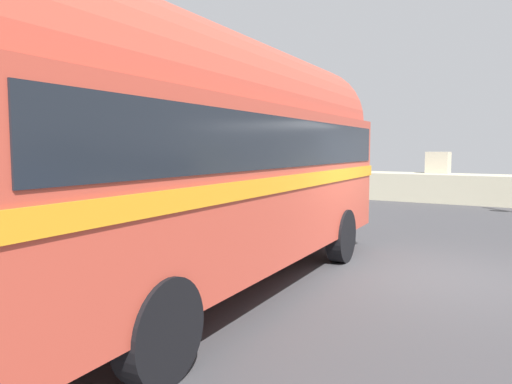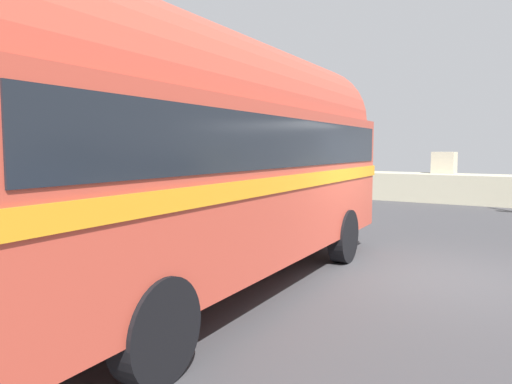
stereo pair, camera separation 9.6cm
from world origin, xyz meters
The scene contains 2 objects.
ground centered at (0.00, 0.00, 0.01)m, with size 32.00×26.00×0.02m.
vintage_coach centered at (-2.61, -2.54, 2.05)m, with size 3.21×8.77×3.70m.
Camera 1 is at (1.63, -8.05, 2.07)m, focal length 34.27 mm.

